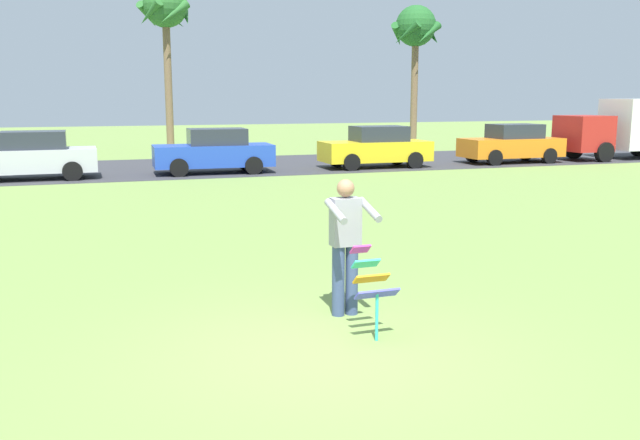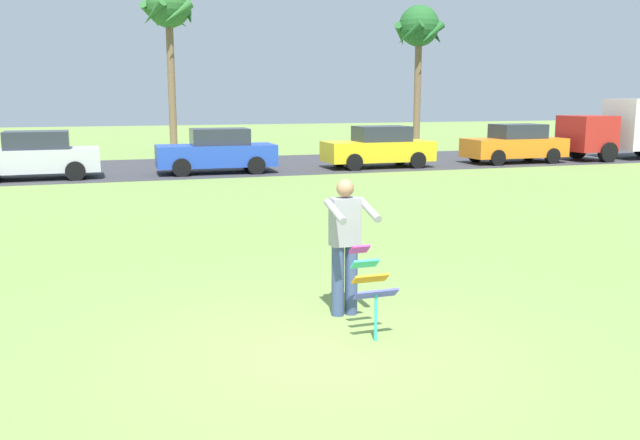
{
  "view_description": "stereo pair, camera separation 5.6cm",
  "coord_description": "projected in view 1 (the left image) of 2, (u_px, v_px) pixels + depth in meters",
  "views": [
    {
      "loc": [
        -2.21,
        -6.61,
        2.73
      ],
      "look_at": [
        0.72,
        2.19,
        1.05
      ],
      "focal_mm": 38.36,
      "sensor_mm": 36.0,
      "label": 1
    },
    {
      "loc": [
        -2.16,
        -6.63,
        2.73
      ],
      "look_at": [
        0.72,
        2.19,
        1.05
      ],
      "focal_mm": 38.36,
      "sensor_mm": 36.0,
      "label": 2
    }
  ],
  "objects": [
    {
      "name": "parked_car_blue",
      "position": [
        214.0,
        152.0,
        24.46
      ],
      "size": [
        4.24,
        1.92,
        1.6
      ],
      "color": "#2347B7",
      "rests_on": "ground"
    },
    {
      "name": "parked_car_silver",
      "position": [
        31.0,
        156.0,
        22.57
      ],
      "size": [
        4.23,
        1.89,
        1.6
      ],
      "color": "silver",
      "rests_on": "ground"
    },
    {
      "name": "palm_tree_right_near",
      "position": [
        166.0,
        12.0,
        32.37
      ],
      "size": [
        2.58,
        2.71,
        8.03
      ],
      "color": "brown",
      "rests_on": "ground"
    },
    {
      "name": "kite_held",
      "position": [
        371.0,
        280.0,
        7.8
      ],
      "size": [
        0.52,
        0.64,
        1.02
      ],
      "color": "#D83399",
      "rests_on": "ground"
    },
    {
      "name": "ground_plane",
      "position": [
        321.0,
        354.0,
        7.35
      ],
      "size": [
        120.0,
        120.0,
        0.0
      ],
      "primitive_type": "plane",
      "color": "olive"
    },
    {
      "name": "person_kite_flyer",
      "position": [
        346.0,
        242.0,
        8.5
      ],
      "size": [
        0.54,
        0.65,
        1.73
      ],
      "color": "#384772",
      "rests_on": "ground"
    },
    {
      "name": "parked_car_yellow",
      "position": [
        376.0,
        148.0,
        26.41
      ],
      "size": [
        4.21,
        1.85,
        1.6
      ],
      "color": "yellow",
      "rests_on": "ground"
    },
    {
      "name": "parked_truck_red_cab",
      "position": [
        636.0,
        127.0,
        30.16
      ],
      "size": [
        6.76,
        2.27,
        2.62
      ],
      "color": "#B2231E",
      "rests_on": "ground"
    },
    {
      "name": "palm_tree_centre_far",
      "position": [
        416.0,
        31.0,
        35.46
      ],
      "size": [
        2.58,
        2.71,
        7.38
      ],
      "color": "brown",
      "rests_on": "ground"
    },
    {
      "name": "road_strip",
      "position": [
        154.0,
        168.0,
        26.24
      ],
      "size": [
        120.0,
        8.0,
        0.01
      ],
      "primitive_type": "cube",
      "color": "#38383D",
      "rests_on": "ground"
    },
    {
      "name": "parked_car_orange",
      "position": [
        512.0,
        144.0,
        28.31
      ],
      "size": [
        4.22,
        1.87,
        1.6
      ],
      "color": "orange",
      "rests_on": "ground"
    }
  ]
}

